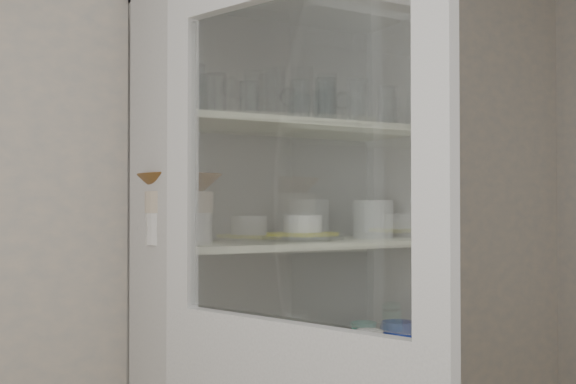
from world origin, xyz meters
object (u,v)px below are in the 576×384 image
plate_stack_front (179,228)px  pantry_cabinet (279,331)px  goblet_3 (343,109)px  yellow_trivet (303,234)px  goblet_1 (289,106)px  measuring_cups (213,367)px  white_ramekin (303,224)px  teal_jar (286,339)px  plate_stack_back (171,231)px  grey_bowl_stack (373,219)px  mug_teal (364,334)px  mug_blue (398,335)px  terracotta_bowl (179,182)px  goblet_2 (302,109)px  white_canister (175,351)px  glass_platter (303,238)px  cream_bowl (179,202)px  goblet_0 (189,95)px  mug_white (369,343)px

plate_stack_front → pantry_cabinet: bearing=13.6°
goblet_3 → yellow_trivet: (-0.23, -0.10, -0.46)m
goblet_1 → measuring_cups: size_ratio=1.83×
white_ramekin → teal_jar: bearing=113.3°
measuring_cups → plate_stack_front: bearing=147.6°
goblet_1 → plate_stack_back: 0.63m
grey_bowl_stack → mug_teal: (-0.02, 0.03, -0.42)m
pantry_cabinet → mug_blue: pantry_cabinet is taller
plate_stack_back → measuring_cups: plate_stack_back is taller
plate_stack_back → terracotta_bowl: bearing=-99.2°
plate_stack_front → terracotta_bowl: (0.00, 0.00, 0.14)m
pantry_cabinet → goblet_2: pantry_cabinet is taller
goblet_2 → white_canister: (-0.53, -0.12, -0.82)m
mug_teal → goblet_1: bearing=177.5°
mug_blue → goblet_1: bearing=145.3°
glass_platter → white_ramekin: 0.05m
grey_bowl_stack → mug_blue: size_ratio=1.14×
cream_bowl → glass_platter: (0.46, 0.01, -0.12)m
pantry_cabinet → goblet_0: (-0.33, 0.02, 0.81)m
cream_bowl → mug_blue: (0.82, -0.05, -0.48)m
white_canister → mug_blue: bearing=-5.4°
goblet_1 → white_ramekin: goblet_1 is taller
white_canister → terracotta_bowl: bearing=-90.0°
grey_bowl_stack → measuring_cups: size_ratio=1.65×
terracotta_bowl → yellow_trivet: bearing=1.5°
yellow_trivet → mug_blue: yellow_trivet is taller
goblet_2 → goblet_0: bearing=-175.9°
goblet_1 → goblet_2: size_ratio=1.07×
cream_bowl → white_canister: (0.00, 0.03, -0.47)m
yellow_trivet → grey_bowl_stack: 0.31m
yellow_trivet → mug_white: bearing=-26.9°
goblet_0 → teal_jar: 0.91m
yellow_trivet → mug_white: size_ratio=1.84×
goblet_2 → white_canister: bearing=-167.7°
grey_bowl_stack → measuring_cups: 0.81m
terracotta_bowl → white_canister: terracotta_bowl is taller
mug_teal → measuring_cups: size_ratio=1.11×
goblet_2 → mug_white: bearing=-62.4°
yellow_trivet → mug_teal: size_ratio=1.83×
mug_blue → goblet_3: bearing=121.5°
goblet_3 → goblet_2: bearing=166.7°
white_ramekin → white_canister: bearing=177.3°
goblet_1 → pantry_cabinet: bearing=-151.7°
white_ramekin → mug_blue: size_ratio=1.06×
goblet_2 → teal_jar: (-0.11, -0.07, -0.82)m
mug_blue → grey_bowl_stack: bearing=120.8°
mug_blue → mug_white: mug_blue is taller
grey_bowl_stack → teal_jar: bearing=171.1°
yellow_trivet → white_canister: size_ratio=1.52×
yellow_trivet → plate_stack_back: bearing=164.2°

